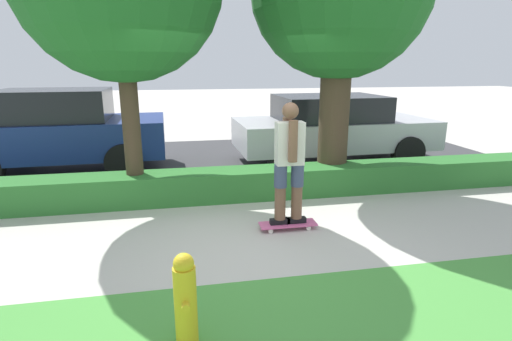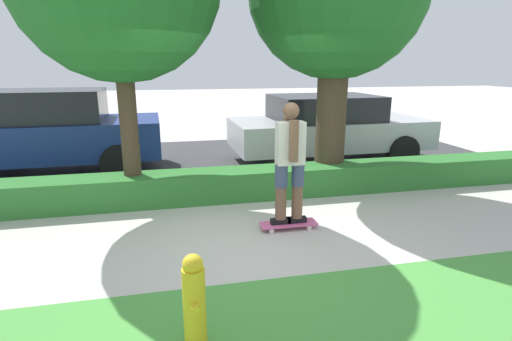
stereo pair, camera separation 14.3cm
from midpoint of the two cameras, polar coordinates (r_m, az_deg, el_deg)
The scene contains 8 objects.
ground_plane at distance 5.05m, azimuth -0.54°, elevation -9.75°, with size 60.00×60.00×0.00m, color #BCB7AD.
street_asphalt at distance 9.00m, azimuth -5.35°, elevation 1.39°, with size 13.00×5.00×0.01m.
hedge_row at distance 6.45m, azimuth -3.10°, elevation -1.97°, with size 13.00×0.60×0.47m.
skateboard at distance 5.33m, azimuth 5.35°, elevation -7.66°, with size 0.75×0.24×0.08m.
skater_person at distance 5.06m, azimuth 5.58°, elevation 1.32°, with size 0.48×0.41×1.58m.
parked_car_front at distance 8.73m, azimuth -25.51°, elevation 5.21°, with size 3.90×1.90×1.64m.
parked_car_middle at distance 8.95m, azimuth 11.30°, elevation 6.08°, with size 4.31×1.98×1.45m.
fire_hydrant at distance 3.22m, azimuth -8.75°, elevation -17.70°, with size 0.18×0.28×0.76m.
Camera 1 is at (-0.75, -4.52, 2.12)m, focal length 28.00 mm.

